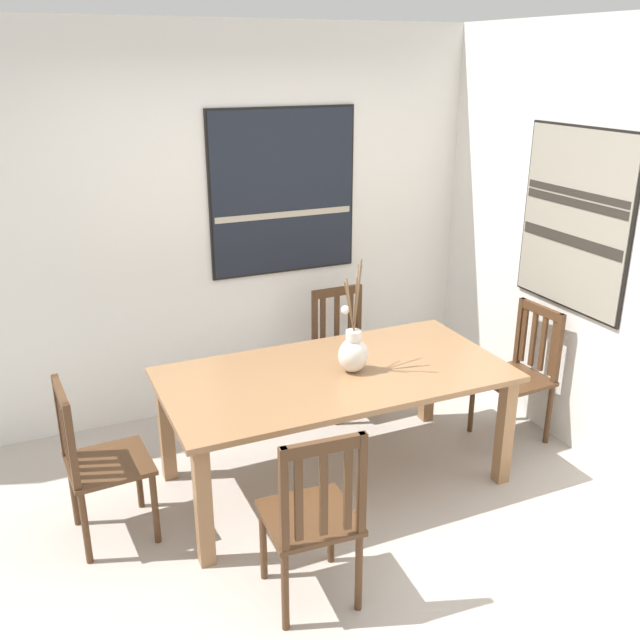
% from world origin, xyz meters
% --- Properties ---
extents(ground_plane, '(6.40, 6.40, 0.03)m').
position_xyz_m(ground_plane, '(0.00, 0.00, -0.01)').
color(ground_plane, '#B2A89E').
extents(wall_back, '(6.40, 0.12, 2.70)m').
position_xyz_m(wall_back, '(0.00, 1.86, 1.35)').
color(wall_back, silver).
rests_on(wall_back, ground_plane).
extents(wall_side, '(0.12, 6.40, 2.70)m').
position_xyz_m(wall_side, '(1.86, 0.00, 1.35)').
color(wall_side, silver).
rests_on(wall_side, ground_plane).
extents(dining_table, '(2.02, 1.03, 0.73)m').
position_xyz_m(dining_table, '(0.19, 0.54, 0.64)').
color(dining_table, '#8E6642').
rests_on(dining_table, ground_plane).
extents(centerpiece_vase, '(0.19, 0.22, 0.70)m').
position_xyz_m(centerpiece_vase, '(0.29, 0.50, 0.86)').
color(centerpiece_vase, silver).
rests_on(centerpiece_vase, dining_table).
extents(chair_0, '(0.43, 0.43, 0.89)m').
position_xyz_m(chair_0, '(0.67, 1.40, 0.47)').
color(chair_0, '#4C301C').
rests_on(chair_0, ground_plane).
extents(chair_1, '(0.45, 0.45, 0.96)m').
position_xyz_m(chair_1, '(-0.35, -0.37, 0.48)').
color(chair_1, '#4C301C').
rests_on(chair_1, ground_plane).
extents(chair_2, '(0.45, 0.45, 0.92)m').
position_xyz_m(chair_2, '(-1.20, 0.54, 0.49)').
color(chair_2, '#4C301C').
rests_on(chair_2, ground_plane).
extents(chair_3, '(0.45, 0.45, 0.93)m').
position_xyz_m(chair_3, '(1.56, 0.53, 0.48)').
color(chair_3, '#4C301C').
rests_on(chair_3, ground_plane).
extents(painting_on_back_wall, '(1.09, 0.05, 1.17)m').
position_xyz_m(painting_on_back_wall, '(0.36, 1.79, 1.57)').
color(painting_on_back_wall, black).
extents(painting_on_side_wall, '(0.05, 0.92, 1.14)m').
position_xyz_m(painting_on_side_wall, '(1.79, 0.45, 1.51)').
color(painting_on_side_wall, black).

